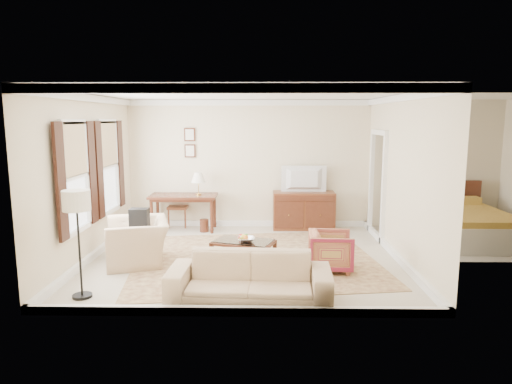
{
  "coord_description": "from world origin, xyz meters",
  "views": [
    {
      "loc": [
        0.34,
        -7.94,
        2.47
      ],
      "look_at": [
        0.2,
        0.3,
        1.15
      ],
      "focal_mm": 32.0,
      "sensor_mm": 36.0,
      "label": 1
    }
  ],
  "objects_px": {
    "coffee_table": "(243,246)",
    "striped_armchair": "(331,249)",
    "writing_desk": "(184,200)",
    "sideboard": "(304,210)",
    "tv": "(304,171)",
    "sofa": "(250,270)",
    "club_armchair": "(137,234)"
  },
  "relations": [
    {
      "from": "tv",
      "to": "club_armchair",
      "type": "distance_m",
      "value": 4.06
    },
    {
      "from": "sideboard",
      "to": "sofa",
      "type": "xyz_separation_m",
      "value": [
        -1.1,
        -4.18,
        0.01
      ]
    },
    {
      "from": "striped_armchair",
      "to": "coffee_table",
      "type": "bearing_deg",
      "value": 83.38
    },
    {
      "from": "writing_desk",
      "to": "striped_armchair",
      "type": "relative_size",
      "value": 2.06
    },
    {
      "from": "coffee_table",
      "to": "sofa",
      "type": "relative_size",
      "value": 0.52
    },
    {
      "from": "striped_armchair",
      "to": "club_armchair",
      "type": "distance_m",
      "value": 3.31
    },
    {
      "from": "sideboard",
      "to": "sofa",
      "type": "relative_size",
      "value": 0.62
    },
    {
      "from": "writing_desk",
      "to": "coffee_table",
      "type": "bearing_deg",
      "value": -59.38
    },
    {
      "from": "writing_desk",
      "to": "sofa",
      "type": "height_order",
      "value": "sofa"
    },
    {
      "from": "tv",
      "to": "striped_armchair",
      "type": "height_order",
      "value": "tv"
    },
    {
      "from": "writing_desk",
      "to": "coffee_table",
      "type": "relative_size",
      "value": 1.28
    },
    {
      "from": "coffee_table",
      "to": "striped_armchair",
      "type": "height_order",
      "value": "striped_armchair"
    },
    {
      "from": "club_armchair",
      "to": "sofa",
      "type": "bearing_deg",
      "value": 33.97
    },
    {
      "from": "club_armchair",
      "to": "striped_armchair",
      "type": "bearing_deg",
      "value": 67.58
    },
    {
      "from": "writing_desk",
      "to": "club_armchair",
      "type": "distance_m",
      "value": 2.39
    },
    {
      "from": "coffee_table",
      "to": "striped_armchair",
      "type": "relative_size",
      "value": 1.62
    },
    {
      "from": "writing_desk",
      "to": "tv",
      "type": "bearing_deg",
      "value": 3.25
    },
    {
      "from": "coffee_table",
      "to": "club_armchair",
      "type": "xyz_separation_m",
      "value": [
        -1.84,
        0.09,
        0.18
      ]
    },
    {
      "from": "tv",
      "to": "sofa",
      "type": "bearing_deg",
      "value": 75.21
    },
    {
      "from": "tv",
      "to": "sideboard",
      "type": "bearing_deg",
      "value": -90.0
    },
    {
      "from": "sideboard",
      "to": "tv",
      "type": "height_order",
      "value": "tv"
    },
    {
      "from": "coffee_table",
      "to": "striped_armchair",
      "type": "bearing_deg",
      "value": -10.33
    },
    {
      "from": "tv",
      "to": "sofa",
      "type": "distance_m",
      "value": 4.39
    },
    {
      "from": "sideboard",
      "to": "coffee_table",
      "type": "relative_size",
      "value": 1.2
    },
    {
      "from": "writing_desk",
      "to": "striped_armchair",
      "type": "height_order",
      "value": "writing_desk"
    },
    {
      "from": "coffee_table",
      "to": "club_armchair",
      "type": "distance_m",
      "value": 1.85
    },
    {
      "from": "writing_desk",
      "to": "striped_armchair",
      "type": "distance_m",
      "value": 3.97
    },
    {
      "from": "coffee_table",
      "to": "striped_armchair",
      "type": "xyz_separation_m",
      "value": [
        1.45,
        -0.26,
        0.03
      ]
    },
    {
      "from": "tv",
      "to": "striped_armchair",
      "type": "distance_m",
      "value": 3.02
    },
    {
      "from": "tv",
      "to": "striped_armchair",
      "type": "relative_size",
      "value": 1.35
    },
    {
      "from": "sofa",
      "to": "writing_desk",
      "type": "bearing_deg",
      "value": 114.49
    },
    {
      "from": "tv",
      "to": "sofa",
      "type": "xyz_separation_m",
      "value": [
        -1.1,
        -4.16,
        -0.9
      ]
    }
  ]
}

